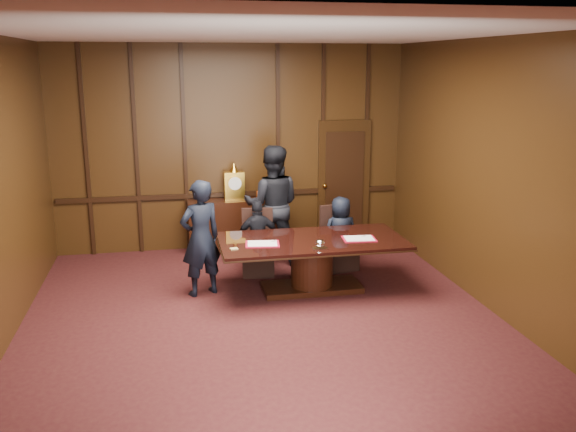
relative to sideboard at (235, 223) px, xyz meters
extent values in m
plane|color=black|center=(0.00, -3.26, -0.49)|extent=(7.00, 7.00, 0.00)
plane|color=silver|center=(0.00, -3.26, 3.01)|extent=(7.00, 7.00, 0.00)
cube|color=black|center=(0.00, 0.24, 1.26)|extent=(6.00, 0.04, 3.50)
cube|color=black|center=(0.00, -6.76, 1.26)|extent=(6.00, 0.04, 3.50)
cube|color=black|center=(3.00, -3.26, 1.26)|extent=(0.04, 7.00, 3.50)
cube|color=black|center=(0.00, 0.21, 0.46)|extent=(5.90, 0.05, 0.08)
cube|color=black|center=(2.00, 0.20, 0.61)|extent=(0.95, 0.06, 2.20)
sphere|color=gold|center=(1.63, 0.13, 0.56)|extent=(0.08, 0.08, 0.08)
cube|color=black|center=(0.00, 0.00, -0.04)|extent=(1.60, 0.45, 0.90)
cube|color=black|center=(-0.70, 0.00, -0.46)|extent=(0.12, 0.40, 0.06)
cube|color=black|center=(0.70, 0.00, -0.46)|extent=(0.12, 0.40, 0.06)
cube|color=gold|center=(0.00, 0.00, 0.65)|extent=(0.34, 0.18, 0.48)
cylinder|color=white|center=(0.00, -0.10, 0.71)|extent=(0.22, 0.03, 0.22)
cone|color=gold|center=(0.00, 0.00, 0.97)|extent=(0.14, 0.14, 0.16)
cube|color=black|center=(-0.55, 0.02, 0.52)|extent=(0.18, 0.04, 0.22)
cube|color=#E5591B|center=(0.50, 0.02, 0.47)|extent=(0.22, 0.12, 0.12)
cube|color=black|center=(0.85, -2.16, -0.45)|extent=(1.40, 0.60, 0.08)
cylinder|color=black|center=(0.85, -2.16, -0.10)|extent=(0.60, 0.60, 0.62)
cube|color=black|center=(0.85, -2.16, 0.22)|extent=(2.62, 1.32, 0.02)
cube|color=black|center=(0.85, -2.16, 0.24)|extent=(2.60, 1.30, 0.06)
cube|color=#A60F29|center=(0.12, -2.27, 0.28)|extent=(0.50, 0.39, 0.01)
cube|color=white|center=(0.12, -2.27, 0.29)|extent=(0.43, 0.33, 0.01)
cube|color=#A60F29|center=(1.50, -2.29, 0.28)|extent=(0.49, 0.37, 0.01)
cube|color=white|center=(1.50, -2.29, 0.29)|extent=(0.43, 0.32, 0.01)
cube|color=white|center=(0.85, -2.61, 0.28)|extent=(0.20, 0.14, 0.01)
ellipsoid|color=white|center=(0.85, -2.61, 0.34)|extent=(0.13, 0.13, 0.10)
cube|color=tan|center=(-0.28, -2.42, 0.28)|extent=(0.11, 0.09, 0.01)
cube|color=black|center=(0.20, -1.31, -0.26)|extent=(0.53, 0.53, 0.46)
cube|color=black|center=(0.23, -1.10, 0.23)|extent=(0.48, 0.12, 0.55)
cylinder|color=black|center=(0.00, -1.51, -0.37)|extent=(0.04, 0.04, 0.23)
cylinder|color=black|center=(0.40, -1.11, -0.37)|extent=(0.04, 0.04, 0.23)
cube|color=black|center=(1.50, -1.31, -0.26)|extent=(0.56, 0.56, 0.46)
cube|color=black|center=(1.46, -1.10, 0.23)|extent=(0.48, 0.15, 0.55)
cylinder|color=black|center=(1.30, -1.51, -0.37)|extent=(0.04, 0.04, 0.23)
cylinder|color=black|center=(1.70, -1.11, -0.37)|extent=(0.04, 0.04, 0.23)
imported|color=black|center=(0.20, -1.36, 0.10)|extent=(0.69, 0.29, 1.17)
imported|color=black|center=(1.50, -1.36, 0.10)|extent=(0.61, 0.43, 1.17)
imported|color=black|center=(-0.70, -2.00, 0.33)|extent=(0.70, 0.59, 1.64)
imported|color=black|center=(0.52, -0.78, 0.47)|extent=(1.07, 0.91, 1.92)
camera|label=1|loc=(-1.10, -10.18, 2.69)|focal=38.00mm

